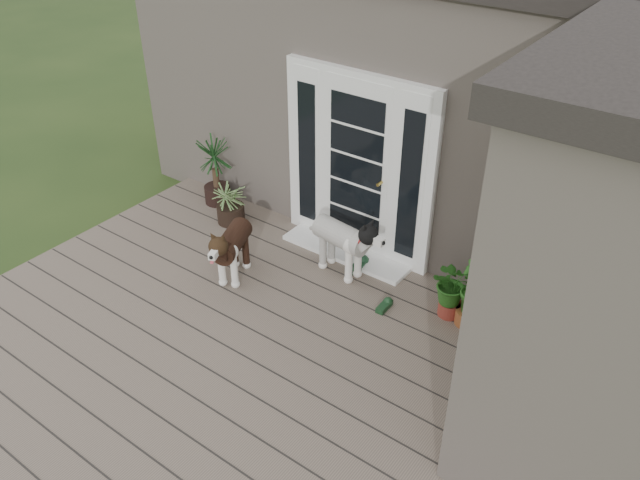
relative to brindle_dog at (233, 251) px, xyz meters
The scene contains 15 objects.
deck 1.38m from the brindle_dog, 43.35° to the right, with size 6.20×4.60×0.12m, color #6B5B4C.
house_main 3.65m from the brindle_dog, 74.02° to the left, with size 7.40×4.00×3.10m, color #665E54.
house_wing 4.01m from the brindle_dog, ahead, with size 1.60×2.40×3.10m, color #665E54.
door_unit 1.67m from the brindle_dog, 59.67° to the left, with size 1.90×0.14×2.15m, color white.
door_step 1.37m from the brindle_dog, 55.32° to the left, with size 1.60×0.40×0.05m, color white.
brindle_dog is the anchor object (origin of this frame).
white_dog 1.19m from the brindle_dog, 40.13° to the left, with size 0.37×0.86×0.72m, color white, non-canonical shape.
spider_plant 1.18m from the brindle_dog, 135.00° to the left, with size 0.58×0.58×0.62m, color #91B770, non-canonical shape.
yucca 1.72m from the brindle_dog, 140.27° to the left, with size 0.65×0.65×0.94m, color black, non-canonical shape.
herb_a 2.39m from the brindle_dog, 20.12° to the left, with size 0.45×0.45×0.57m, color #1D5117.
herb_b 2.59m from the brindle_dog, 18.17° to the left, with size 0.36×0.36×0.54m, color #285D1A.
herb_c 3.34m from the brindle_dog, 19.14° to the left, with size 0.33×0.33×0.51m, color #1D5919.
sapling 3.28m from the brindle_dog, ahead, with size 0.55×0.55×1.87m, color #1B4B15, non-canonical shape.
clog_left 1.44m from the brindle_dog, 41.61° to the left, with size 0.16×0.34×0.10m, color #14331D, non-canonical shape.
clog_right 1.76m from the brindle_dog, 16.72° to the left, with size 0.12×0.26×0.08m, color #143219, non-canonical shape.
Camera 1 is at (3.23, -2.78, 4.41)m, focal length 35.77 mm.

